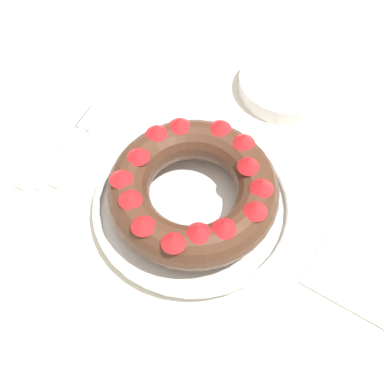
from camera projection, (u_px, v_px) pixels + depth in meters
name	position (u px, v px, depth m)	size (l,w,h in m)	color
ground_plane	(184.00, 352.00, 1.46)	(8.00, 8.00, 0.00)	brown
dining_table	(179.00, 232.00, 0.90)	(1.19, 1.25, 0.76)	silver
serving_dish	(192.00, 208.00, 0.81)	(0.30, 0.30, 0.02)	white
bundt_cake	(192.00, 191.00, 0.77)	(0.25, 0.25, 0.08)	#4C2D1E
fork	(74.00, 140.00, 0.89)	(0.02, 0.19, 0.01)	white
serving_knife	(52.00, 147.00, 0.88)	(0.02, 0.21, 0.01)	white
cake_knife	(80.00, 152.00, 0.88)	(0.02, 0.18, 0.01)	white
side_bowl	(287.00, 84.00, 0.95)	(0.17, 0.17, 0.03)	white
napkin	(362.00, 281.00, 0.75)	(0.15, 0.10, 0.00)	#B2D1B7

